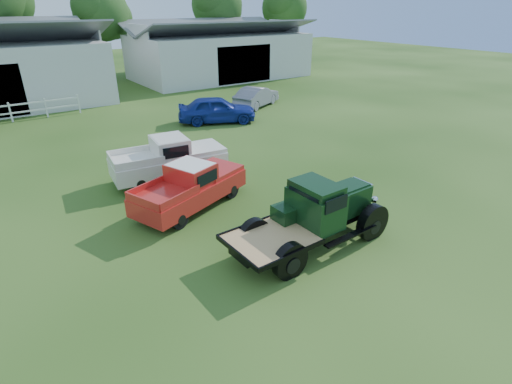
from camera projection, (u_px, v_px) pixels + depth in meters
ground at (273, 237)px, 12.53m from camera, size 120.00×120.00×0.00m
shed_right at (219, 50)px, 38.65m from camera, size 16.80×9.20×5.20m
tree_c at (104, 29)px, 37.59m from camera, size 5.40×5.40×9.00m
tree_d at (218, 20)px, 44.88m from camera, size 6.00×6.00×10.00m
tree_e at (284, 21)px, 47.67m from camera, size 5.70×5.70×9.50m
vintage_flatbed at (312, 215)px, 11.70m from camera, size 5.16×2.14×2.03m
red_pickup at (190, 186)px, 14.04m from camera, size 4.85×3.21×1.65m
white_pickup at (169, 159)px, 16.35m from camera, size 4.93×2.37×1.75m
misc_car_blue at (217, 109)px, 24.31m from camera, size 5.03×3.67×1.59m
misc_car_grey at (257, 97)px, 28.14m from camera, size 4.45×3.18×1.39m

